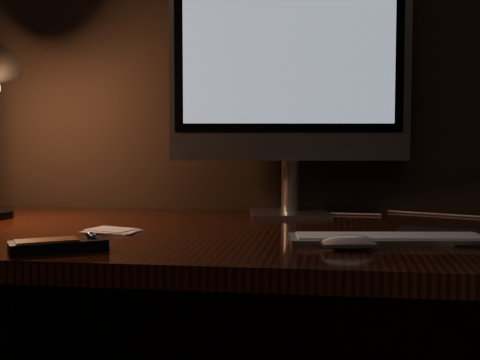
# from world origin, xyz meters

# --- Properties ---
(desk) EXTENTS (1.60, 0.75, 0.75)m
(desk) POSITION_xyz_m (0.00, 1.93, 0.62)
(desk) COLOR #3A170D
(desk) RESTS_ON ground
(monitor) EXTENTS (0.60, 0.20, 0.63)m
(monitor) POSITION_xyz_m (0.05, 2.14, 1.12)
(monitor) COLOR silver
(monitor) RESTS_ON desk
(keyboard) EXTENTS (0.39, 0.16, 0.01)m
(keyboard) POSITION_xyz_m (0.27, 1.76, 0.76)
(keyboard) COLOR silver
(keyboard) RESTS_ON desk
(mousepad) EXTENTS (0.33, 0.28, 0.00)m
(mousepad) POSITION_xyz_m (0.43, 1.83, 0.75)
(mousepad) COLOR black
(mousepad) RESTS_ON desk
(mouse) EXTENTS (0.10, 0.07, 0.02)m
(mouse) POSITION_xyz_m (0.19, 1.66, 0.76)
(mouse) COLOR white
(mouse) RESTS_ON desk
(media_remote) EXTENTS (0.17, 0.14, 0.03)m
(media_remote) POSITION_xyz_m (-0.31, 1.57, 0.76)
(media_remote) COLOR black
(media_remote) RESTS_ON desk
(papers) EXTENTS (0.13, 0.10, 0.01)m
(papers) POSITION_xyz_m (-0.30, 1.81, 0.75)
(papers) COLOR white
(papers) RESTS_ON desk
(cable) EXTENTS (0.56, 0.16, 0.00)m
(cable) POSITION_xyz_m (0.28, 2.18, 0.75)
(cable) COLOR white
(cable) RESTS_ON desk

